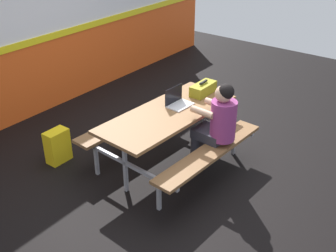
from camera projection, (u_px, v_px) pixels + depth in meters
name	position (u px, v px, depth m)	size (l,w,h in m)	color
ground_plane	(182.00, 154.00, 5.54)	(10.00, 10.00, 0.02)	black
accent_backdrop	(46.00, 30.00, 6.28)	(8.00, 0.14, 2.60)	#E55119
picnic_table_main	(168.00, 124.00, 5.04)	(1.89, 1.65, 0.74)	brown
student_nearer	(217.00, 122.00, 4.82)	(0.38, 0.53, 1.21)	#2D2D38
laptop_silver	(178.00, 102.00, 5.12)	(0.33, 0.24, 0.22)	silver
toolbox_grey	(203.00, 89.00, 5.40)	(0.40, 0.18, 0.18)	olive
backpack_dark	(57.00, 146.00, 5.28)	(0.30, 0.22, 0.44)	yellow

